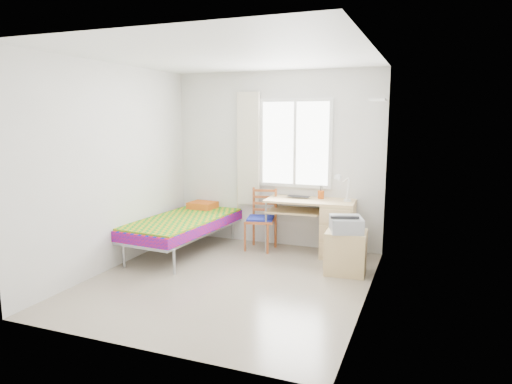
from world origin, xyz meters
TOP-DOWN VIEW (x-y plane):
  - floor at (0.00, 0.00)m, footprint 3.50×3.50m
  - ceiling at (0.00, 0.00)m, footprint 3.50×3.50m
  - wall_back at (0.00, 1.75)m, footprint 3.20×0.00m
  - wall_left at (-1.60, 0.00)m, footprint 0.00×3.50m
  - wall_right at (1.60, 0.00)m, footprint 0.00×3.50m
  - window at (0.30, 1.73)m, footprint 1.10×0.04m
  - curtain at (-0.42, 1.68)m, footprint 0.35×0.05m
  - floating_shelf at (1.49, 1.40)m, footprint 0.20×0.32m
  - bed at (-1.10, 0.92)m, footprint 1.09×2.07m
  - desk at (0.94, 1.46)m, footprint 1.27×0.63m
  - chair at (-0.10, 1.41)m, footprint 0.47×0.47m
  - cabinet at (1.25, 0.78)m, footprint 0.52×0.47m
  - printer at (1.24, 0.78)m, footprint 0.49×0.53m
  - laptop at (0.42, 1.48)m, footprint 0.33×0.22m
  - pen_cup at (0.73, 1.60)m, footprint 0.11×0.11m
  - task_lamp at (1.06, 1.39)m, footprint 0.22×0.32m
  - book at (0.37, 1.47)m, footprint 0.21×0.25m

SIDE VIEW (x-z plane):
  - floor at x=0.00m, z-range 0.00..0.00m
  - cabinet at x=1.25m, z-range 0.00..0.54m
  - bed at x=-1.10m, z-range -0.01..0.85m
  - desk at x=0.94m, z-range 0.03..0.81m
  - chair at x=-0.10m, z-range 0.06..0.96m
  - book at x=0.37m, z-range 0.58..0.60m
  - printer at x=1.24m, z-range 0.54..0.73m
  - laptop at x=0.42m, z-range 0.78..0.80m
  - pen_cup at x=0.73m, z-range 0.78..0.89m
  - task_lamp at x=1.06m, z-range 0.83..1.23m
  - wall_left at x=-1.60m, z-range -0.45..3.05m
  - wall_right at x=1.60m, z-range -0.45..3.05m
  - wall_back at x=0.00m, z-range -0.30..2.90m
  - curtain at x=-0.42m, z-range 0.60..2.30m
  - window at x=0.30m, z-range 0.90..2.20m
  - floating_shelf at x=1.49m, z-range 2.13..2.17m
  - ceiling at x=0.00m, z-range 2.60..2.60m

